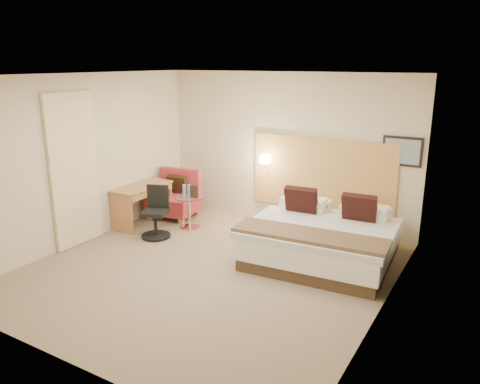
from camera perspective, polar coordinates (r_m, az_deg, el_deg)
The scene contains 20 objects.
floor at distance 6.81m, azimuth -3.70°, elevation -9.42°, with size 4.80×5.00×0.02m, color #7F6D55.
ceiling at distance 6.17m, azimuth -4.16°, elevation 14.13°, with size 4.80×5.00×0.02m, color white.
wall_back at distance 8.50m, azimuth 5.66°, elevation 5.28°, with size 4.80×0.02×2.70m, color beige.
wall_front at distance 4.59m, azimuth -21.84°, elevation -4.88°, with size 4.80×0.02×2.70m, color beige.
wall_left at distance 7.93m, azimuth -18.52°, elevation 3.80°, with size 0.02×5.00×2.70m, color beige.
wall_right at distance 5.42m, azimuth 17.69°, elevation -1.42°, with size 0.02×5.00×2.70m, color beige.
headboard_panel at distance 8.28m, azimuth 9.87°, elevation 2.02°, with size 2.60×0.04×1.30m, color tan.
art_frame at distance 7.83m, azimuth 19.17°, elevation 4.71°, with size 0.62×0.03×0.47m, color black.
art_canvas at distance 7.81m, azimuth 19.14°, elevation 4.69°, with size 0.54×0.01×0.39m, color gray.
lamp_arm at distance 8.60m, azimuth 3.25°, elevation 4.11°, with size 0.02×0.02×0.12m, color silver.
lamp_shade at distance 8.55m, azimuth 3.07°, elevation 4.04°, with size 0.15×0.15×0.15m, color #FFEDC6.
curtain at distance 7.76m, azimuth -19.56°, elevation 2.47°, with size 0.06×0.90×2.42m, color beige.
bottle_a at distance 8.25m, azimuth -6.81°, elevation 0.20°, with size 0.06×0.06×0.21m, color #87A3D1.
bottle_b at distance 8.24m, azimuth -6.20°, elevation 0.19°, with size 0.06×0.06×0.21m, color #8BC1D8.
menu_folder at distance 8.13m, azimuth -5.59°, elevation 0.08°, with size 0.14×0.05×0.23m, color #321E14.
bed at distance 7.11m, azimuth 10.08°, elevation -5.54°, with size 2.18×2.14×1.01m.
lounge_chair at distance 8.99m, azimuth -7.92°, elevation -0.76°, with size 0.93×0.84×0.88m.
side_table at distance 8.31m, azimuth -6.20°, elevation -2.28°, with size 0.64×0.64×0.58m.
desk at distance 8.59m, azimuth -11.76°, elevation -0.22°, with size 0.54×1.16×0.72m.
desk_chair at distance 7.98m, azimuth -10.19°, elevation -2.95°, with size 0.62×0.62×0.86m.
Camera 1 is at (3.48, -5.09, 2.88)m, focal length 35.00 mm.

